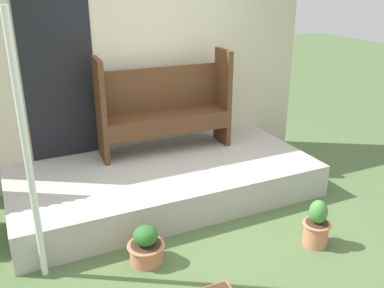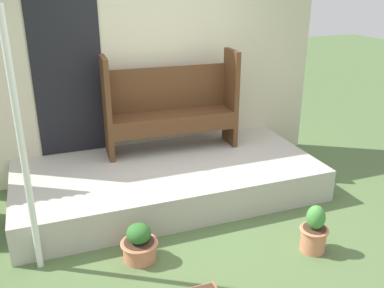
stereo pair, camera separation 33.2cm
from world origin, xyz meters
TOP-DOWN VIEW (x-y plane):
  - ground_plane at (0.00, 0.00)m, footprint 24.00×24.00m
  - porch_slab at (-0.09, 0.81)m, footprint 3.46×1.62m
  - house_wall at (-0.13, 1.65)m, footprint 4.66×0.08m
  - support_post at (-1.58, -0.07)m, footprint 0.06×0.06m
  - bench at (0.11, 1.31)m, footprint 1.64×0.47m
  - flower_pot_left at (-0.71, -0.28)m, footprint 0.34×0.34m
  - flower_pot_middle at (0.86, -0.72)m, footprint 0.27×0.27m

SIDE VIEW (x-z plane):
  - ground_plane at x=0.00m, z-range 0.00..0.00m
  - flower_pot_left at x=-0.71m, z-range -0.02..0.34m
  - porch_slab at x=-0.09m, z-range 0.00..0.38m
  - flower_pot_middle at x=0.86m, z-range -0.03..0.45m
  - bench at x=0.11m, z-range 0.37..1.58m
  - support_post at x=-1.58m, z-range 0.00..2.25m
  - house_wall at x=-0.13m, z-range 0.00..2.60m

